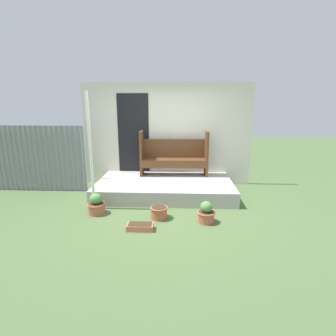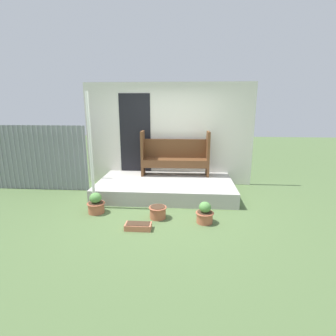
{
  "view_description": "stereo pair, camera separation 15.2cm",
  "coord_description": "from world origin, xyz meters",
  "px_view_note": "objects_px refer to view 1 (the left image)",
  "views": [
    {
      "loc": [
        0.33,
        -5.01,
        2.09
      ],
      "look_at": [
        0.09,
        0.3,
        0.77
      ],
      "focal_mm": 28.0,
      "sensor_mm": 36.0,
      "label": 1
    },
    {
      "loc": [
        0.48,
        -5.0,
        2.09
      ],
      "look_at": [
        0.09,
        0.3,
        0.77
      ],
      "focal_mm": 28.0,
      "sensor_mm": 36.0,
      "label": 2
    }
  ],
  "objects_px": {
    "support_post": "(91,153)",
    "bench": "(174,154)",
    "flower_pot_left": "(96,205)",
    "flower_pot_right": "(206,213)",
    "flower_pot_middle": "(159,212)",
    "planter_box_rect": "(140,227)"
  },
  "relations": [
    {
      "from": "support_post",
      "to": "bench",
      "type": "bearing_deg",
      "value": 43.27
    },
    {
      "from": "bench",
      "to": "flower_pot_left",
      "type": "relative_size",
      "value": 4.11
    },
    {
      "from": "support_post",
      "to": "flower_pot_right",
      "type": "distance_m",
      "value": 2.49
    },
    {
      "from": "flower_pot_left",
      "to": "flower_pot_middle",
      "type": "bearing_deg",
      "value": -7.17
    },
    {
      "from": "bench",
      "to": "planter_box_rect",
      "type": "bearing_deg",
      "value": -103.74
    },
    {
      "from": "planter_box_rect",
      "to": "support_post",
      "type": "bearing_deg",
      "value": 140.32
    },
    {
      "from": "bench",
      "to": "flower_pot_right",
      "type": "relative_size",
      "value": 4.28
    },
    {
      "from": "flower_pot_left",
      "to": "flower_pot_right",
      "type": "height_order",
      "value": "flower_pot_left"
    },
    {
      "from": "flower_pot_middle",
      "to": "flower_pot_right",
      "type": "height_order",
      "value": "flower_pot_right"
    },
    {
      "from": "planter_box_rect",
      "to": "bench",
      "type": "bearing_deg",
      "value": 77.89
    },
    {
      "from": "bench",
      "to": "planter_box_rect",
      "type": "relative_size",
      "value": 3.76
    },
    {
      "from": "flower_pot_middle",
      "to": "planter_box_rect",
      "type": "height_order",
      "value": "flower_pot_middle"
    },
    {
      "from": "flower_pot_right",
      "to": "planter_box_rect",
      "type": "xyz_separation_m",
      "value": [
        -1.14,
        -0.34,
        -0.12
      ]
    },
    {
      "from": "flower_pot_left",
      "to": "flower_pot_middle",
      "type": "height_order",
      "value": "flower_pot_left"
    },
    {
      "from": "flower_pot_right",
      "to": "bench",
      "type": "bearing_deg",
      "value": 107.17
    },
    {
      "from": "support_post",
      "to": "flower_pot_middle",
      "type": "xyz_separation_m",
      "value": [
        1.36,
        -0.42,
        -1.03
      ]
    },
    {
      "from": "planter_box_rect",
      "to": "flower_pot_left",
      "type": "bearing_deg",
      "value": 146.55
    },
    {
      "from": "support_post",
      "to": "flower_pot_left",
      "type": "relative_size",
      "value": 5.63
    },
    {
      "from": "flower_pot_middle",
      "to": "planter_box_rect",
      "type": "relative_size",
      "value": 0.75
    },
    {
      "from": "flower_pot_left",
      "to": "planter_box_rect",
      "type": "distance_m",
      "value": 1.14
    },
    {
      "from": "flower_pot_left",
      "to": "bench",
      "type": "bearing_deg",
      "value": 50.38
    },
    {
      "from": "flower_pot_middle",
      "to": "flower_pot_right",
      "type": "distance_m",
      "value": 0.87
    }
  ]
}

